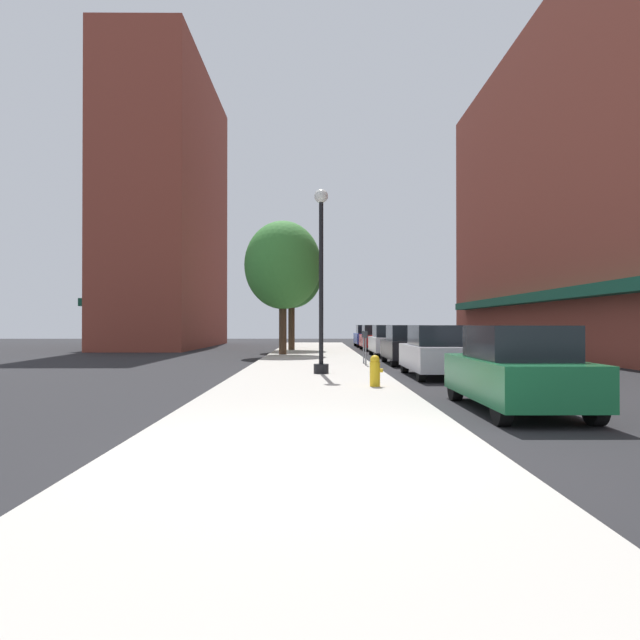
{
  "coord_description": "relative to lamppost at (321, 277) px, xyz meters",
  "views": [
    {
      "loc": [
        0.16,
        -7.24,
        1.67
      ],
      "look_at": [
        0.33,
        21.04,
        1.91
      ],
      "focal_mm": 32.76,
      "sensor_mm": 36.0,
      "label": 1
    }
  ],
  "objects": [
    {
      "name": "ground_plane",
      "position": [
        3.69,
        6.59,
        -3.2
      ],
      "size": [
        90.0,
        90.0,
        0.0
      ],
      "primitive_type": "plane",
      "color": "#232326"
    },
    {
      "name": "parking_meter_far",
      "position": [
        1.74,
        3.71,
        -2.25
      ],
      "size": [
        0.14,
        0.09,
        1.31
      ],
      "color": "slate",
      "rests_on": "sidewalk_slab"
    },
    {
      "name": "car_red",
      "position": [
        3.69,
        19.54,
        -2.39
      ],
      "size": [
        1.8,
        4.3,
        1.66
      ],
      "rotation": [
        0.0,
        0.0,
        0.03
      ],
      "color": "black",
      "rests_on": "ground"
    },
    {
      "name": "car_silver",
      "position": [
        3.69,
        -0.06,
        -2.39
      ],
      "size": [
        1.8,
        4.3,
        1.66
      ],
      "rotation": [
        0.0,
        0.0,
        0.03
      ],
      "color": "black",
      "rests_on": "ground"
    },
    {
      "name": "car_blue",
      "position": [
        3.69,
        25.54,
        -2.39
      ],
      "size": [
        1.8,
        4.3,
        1.66
      ],
      "rotation": [
        0.0,
        0.0,
        -0.04
      ],
      "color": "black",
      "rests_on": "ground"
    },
    {
      "name": "parking_meter_near",
      "position": [
        1.74,
        4.71,
        -2.25
      ],
      "size": [
        0.14,
        0.09,
        1.31
      ],
      "color": "slate",
      "rests_on": "sidewalk_slab"
    },
    {
      "name": "car_green",
      "position": [
        3.69,
        -7.44,
        -2.39
      ],
      "size": [
        1.8,
        4.3,
        1.66
      ],
      "rotation": [
        0.0,
        0.0,
        0.03
      ],
      "color": "black",
      "rests_on": "ground"
    },
    {
      "name": "building_right_brick",
      "position": [
        14.68,
        10.59,
        6.09
      ],
      "size": [
        6.8,
        40.0,
        18.63
      ],
      "color": "brown",
      "rests_on": "ground"
    },
    {
      "name": "lamppost",
      "position": [
        0.0,
        0.0,
        0.0
      ],
      "size": [
        0.48,
        0.48,
        5.9
      ],
      "color": "black",
      "rests_on": "sidewalk_slab"
    },
    {
      "name": "sidewalk_slab",
      "position": [
        -0.31,
        7.59,
        -3.14
      ],
      "size": [
        4.8,
        50.0,
        0.12
      ],
      "primitive_type": "cube",
      "color": "#B7B2A8",
      "rests_on": "ground"
    },
    {
      "name": "building_far_background",
      "position": [
        -11.32,
        25.59,
        7.08
      ],
      "size": [
        6.8,
        18.0,
        20.61
      ],
      "color": "brown",
      "rests_on": "ground"
    },
    {
      "name": "fire_hydrant",
      "position": [
        1.33,
        -3.94,
        -2.68
      ],
      "size": [
        0.33,
        0.26,
        0.79
      ],
      "color": "gold",
      "rests_on": "sidewalk_slab"
    },
    {
      "name": "tree_near",
      "position": [
        -1.93,
        12.2,
        1.62
      ],
      "size": [
        4.06,
        4.06,
        7.05
      ],
      "color": "#422D1E",
      "rests_on": "sidewalk_slab"
    },
    {
      "name": "car_black",
      "position": [
        3.69,
        6.02,
        -2.39
      ],
      "size": [
        1.8,
        4.3,
        1.66
      ],
      "rotation": [
        0.0,
        0.0,
        0.03
      ],
      "color": "black",
      "rests_on": "ground"
    },
    {
      "name": "car_white",
      "position": [
        3.69,
        12.31,
        -2.39
      ],
      "size": [
        1.8,
        4.3,
        1.66
      ],
      "rotation": [
        0.0,
        0.0,
        -0.01
      ],
      "color": "black",
      "rests_on": "ground"
    },
    {
      "name": "tree_mid",
      "position": [
        -1.71,
        17.81,
        1.7
      ],
      "size": [
        3.84,
        3.84,
        7.01
      ],
      "color": "#422D1E",
      "rests_on": "sidewalk_slab"
    }
  ]
}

